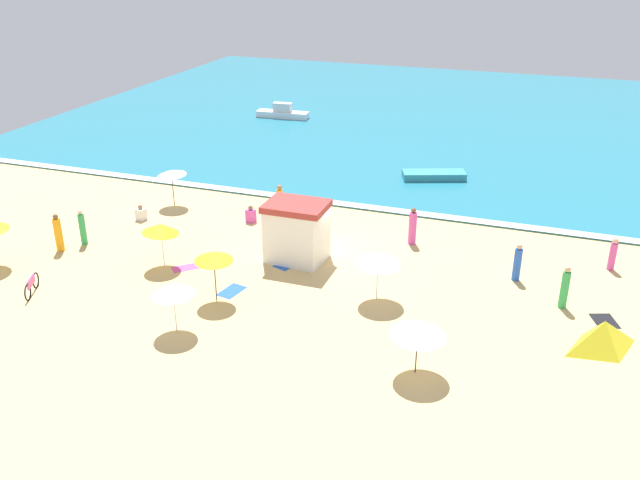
# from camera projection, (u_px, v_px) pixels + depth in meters

# --- Properties ---
(ground_plane) EXTENTS (60.00, 60.00, 0.00)m
(ground_plane) POSITION_uv_depth(u_px,v_px,m) (323.00, 253.00, 32.78)
(ground_plane) COLOR #D8B775
(ocean_water) EXTENTS (60.00, 44.00, 0.10)m
(ocean_water) POSITION_uv_depth(u_px,v_px,m) (434.00, 117.00, 56.81)
(ocean_water) COLOR teal
(ocean_water) RESTS_ON ground_plane
(wave_breaker_foam) EXTENTS (57.00, 0.70, 0.01)m
(wave_breaker_foam) POSITION_uv_depth(u_px,v_px,m) (360.00, 206.00, 38.15)
(wave_breaker_foam) COLOR white
(wave_breaker_foam) RESTS_ON ocean_water
(lifeguard_cabana) EXTENTS (2.80, 2.19, 2.85)m
(lifeguard_cabana) POSITION_uv_depth(u_px,v_px,m) (297.00, 231.00, 31.54)
(lifeguard_cabana) COLOR white
(lifeguard_cabana) RESTS_ON ground_plane
(beach_umbrella_0) EXTENTS (2.26, 2.26, 2.19)m
(beach_umbrella_0) POSITION_uv_depth(u_px,v_px,m) (214.00, 257.00, 27.78)
(beach_umbrella_0) COLOR #4C3823
(beach_umbrella_0) RESTS_ON ground_plane
(beach_umbrella_1) EXTENTS (2.71, 2.70, 2.06)m
(beach_umbrella_1) POSITION_uv_depth(u_px,v_px,m) (378.00, 260.00, 27.85)
(beach_umbrella_1) COLOR silver
(beach_umbrella_1) RESTS_ON ground_plane
(beach_umbrella_2) EXTENTS (2.66, 2.66, 1.90)m
(beach_umbrella_2) POSITION_uv_depth(u_px,v_px,m) (418.00, 331.00, 23.17)
(beach_umbrella_2) COLOR #4C3823
(beach_umbrella_2) RESTS_ON ground_plane
(beach_umbrella_3) EXTENTS (2.32, 2.31, 2.17)m
(beach_umbrella_3) POSITION_uv_depth(u_px,v_px,m) (161.00, 229.00, 30.79)
(beach_umbrella_3) COLOR silver
(beach_umbrella_3) RESTS_ON ground_plane
(beach_umbrella_4) EXTENTS (1.77, 1.76, 2.07)m
(beach_umbrella_4) POSITION_uv_depth(u_px,v_px,m) (173.00, 289.00, 25.63)
(beach_umbrella_4) COLOR silver
(beach_umbrella_4) RESTS_ON ground_plane
(beach_umbrella_6) EXTENTS (2.33, 2.33, 2.15)m
(beach_umbrella_6) POSITION_uv_depth(u_px,v_px,m) (171.00, 173.00, 37.75)
(beach_umbrella_6) COLOR #4C3823
(beach_umbrella_6) RESTS_ON ground_plane
(beach_tent) EXTENTS (2.68, 2.56, 1.18)m
(beach_tent) POSITION_uv_depth(u_px,v_px,m) (603.00, 335.00, 24.98)
(beach_tent) COLOR yellow
(beach_tent) RESTS_ON ground_plane
(parked_bicycle) EXTENTS (0.79, 1.69, 0.76)m
(parked_bicycle) POSITION_uv_depth(u_px,v_px,m) (32.00, 285.00, 28.95)
(parked_bicycle) COLOR black
(parked_bicycle) RESTS_ON ground_plane
(beachgoer_0) EXTENTS (0.35, 0.35, 1.76)m
(beachgoer_0) POSITION_uv_depth(u_px,v_px,m) (280.00, 201.00, 36.79)
(beachgoer_0) COLOR orange
(beachgoer_0) RESTS_ON ground_plane
(beachgoer_1) EXTENTS (0.49, 0.49, 1.90)m
(beachgoer_1) POSITION_uv_depth(u_px,v_px,m) (58.00, 233.00, 32.68)
(beachgoer_1) COLOR orange
(beachgoer_1) RESTS_ON ground_plane
(beachgoer_2) EXTENTS (0.44, 0.44, 1.82)m
(beachgoer_2) POSITION_uv_depth(u_px,v_px,m) (82.00, 228.00, 33.36)
(beachgoer_2) COLOR green
(beachgoer_2) RESTS_ON ground_plane
(beachgoer_3) EXTENTS (0.44, 0.44, 1.88)m
(beachgoer_3) POSITION_uv_depth(u_px,v_px,m) (565.00, 288.00, 27.66)
(beachgoer_3) COLOR green
(beachgoer_3) RESTS_ON ground_plane
(beachgoer_4) EXTENTS (0.33, 0.33, 1.58)m
(beachgoer_4) POSITION_uv_depth(u_px,v_px,m) (613.00, 254.00, 30.86)
(beachgoer_4) COLOR #D84CA5
(beachgoer_4) RESTS_ON ground_plane
(beachgoer_5) EXTENTS (0.54, 0.54, 0.94)m
(beachgoer_5) POSITION_uv_depth(u_px,v_px,m) (251.00, 215.00, 36.13)
(beachgoer_5) COLOR #D84CA5
(beachgoer_5) RESTS_ON ground_plane
(beachgoer_6) EXTENTS (0.53, 0.53, 0.86)m
(beachgoer_6) POSITION_uv_depth(u_px,v_px,m) (141.00, 213.00, 36.44)
(beachgoer_6) COLOR white
(beachgoer_6) RESTS_ON ground_plane
(beachgoer_7) EXTENTS (0.45, 0.45, 1.76)m
(beachgoer_7) POSITION_uv_depth(u_px,v_px,m) (517.00, 263.00, 29.89)
(beachgoer_7) COLOR blue
(beachgoer_7) RESTS_ON ground_plane
(beachgoer_8) EXTENTS (0.54, 0.54, 1.90)m
(beachgoer_8) POSITION_uv_depth(u_px,v_px,m) (413.00, 227.00, 33.43)
(beachgoer_8) COLOR #D84CA5
(beachgoer_8) RESTS_ON ground_plane
(beach_towel_0) EXTENTS (1.51, 1.50, 0.01)m
(beach_towel_0) POSITION_uv_depth(u_px,v_px,m) (188.00, 267.00, 31.36)
(beach_towel_0) COLOR #D84CA5
(beach_towel_0) RESTS_ON ground_plane
(beach_towel_1) EXTENTS (1.00, 1.39, 0.01)m
(beach_towel_1) POSITION_uv_depth(u_px,v_px,m) (232.00, 291.00, 29.27)
(beach_towel_1) COLOR blue
(beach_towel_1) RESTS_ON ground_plane
(beach_towel_2) EXTENTS (1.34, 1.95, 0.01)m
(beach_towel_2) POSITION_uv_depth(u_px,v_px,m) (291.00, 262.00, 31.85)
(beach_towel_2) COLOR blue
(beach_towel_2) RESTS_ON ground_plane
(beach_towel_3) EXTENTS (1.23, 1.41, 0.01)m
(beach_towel_3) POSITION_uv_depth(u_px,v_px,m) (605.00, 321.00, 27.00)
(beach_towel_3) COLOR black
(beach_towel_3) RESTS_ON ground_plane
(small_boat_0) EXTENTS (4.39, 1.36, 1.23)m
(small_boat_0) POSITION_uv_depth(u_px,v_px,m) (283.00, 113.00, 56.27)
(small_boat_0) COLOR white
(small_boat_0) RESTS_ON ocean_water
(small_boat_1) EXTENTS (4.06, 2.56, 0.45)m
(small_boat_1) POSITION_uv_depth(u_px,v_px,m) (434.00, 175.00, 42.31)
(small_boat_1) COLOR teal
(small_boat_1) RESTS_ON ocean_water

